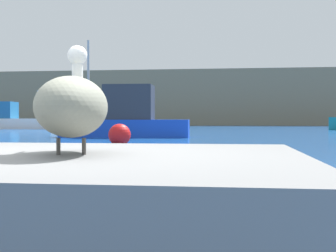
{
  "coord_description": "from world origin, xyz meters",
  "views": [
    {
      "loc": [
        1.51,
        -3.47,
        0.96
      ],
      "look_at": [
        -0.59,
        12.59,
        0.7
      ],
      "focal_mm": 49.31,
      "sensor_mm": 36.0,
      "label": 1
    }
  ],
  "objects_px": {
    "fishing_boat_white": "(10,120)",
    "fishing_boat_blue": "(127,118)",
    "mooring_buoy": "(120,135)",
    "pelican": "(72,106)"
  },
  "relations": [
    {
      "from": "pelican",
      "to": "mooring_buoy",
      "type": "bearing_deg",
      "value": -0.61
    },
    {
      "from": "fishing_boat_white",
      "to": "fishing_boat_blue",
      "type": "xyz_separation_m",
      "value": [
        14.8,
        -16.92,
        0.12
      ]
    },
    {
      "from": "fishing_boat_white",
      "to": "fishing_boat_blue",
      "type": "relative_size",
      "value": 1.2
    },
    {
      "from": "mooring_buoy",
      "to": "pelican",
      "type": "bearing_deg",
      "value": -78.14
    },
    {
      "from": "fishing_boat_blue",
      "to": "mooring_buoy",
      "type": "relative_size",
      "value": 8.47
    },
    {
      "from": "fishing_boat_white",
      "to": "pelican",
      "type": "bearing_deg",
      "value": -67.67
    },
    {
      "from": "pelican",
      "to": "fishing_boat_white",
      "type": "distance_m",
      "value": 41.44
    },
    {
      "from": "fishing_boat_white",
      "to": "mooring_buoy",
      "type": "relative_size",
      "value": 10.17
    },
    {
      "from": "pelican",
      "to": "fishing_boat_blue",
      "type": "xyz_separation_m",
      "value": [
        -4.03,
        20.0,
        -0.08
      ]
    },
    {
      "from": "fishing_boat_white",
      "to": "fishing_boat_blue",
      "type": "distance_m",
      "value": 22.48
    }
  ]
}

